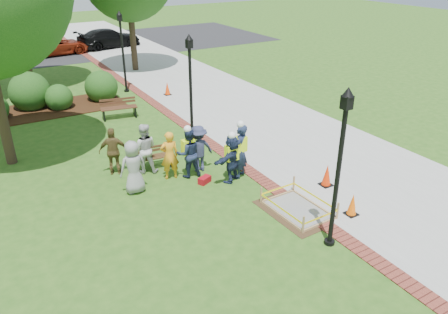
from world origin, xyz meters
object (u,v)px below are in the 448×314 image
cone_front (352,205)px  hivis_worker_c (188,152)px  bench_near (152,162)px  lamp_near (340,159)px  hivis_worker_b (240,150)px  hivis_worker_a (232,157)px  wet_concrete_pad (298,204)px

cone_front → hivis_worker_c: 5.52m
bench_near → lamp_near: 7.28m
cone_front → hivis_worker_b: hivis_worker_b is taller
hivis_worker_a → wet_concrete_pad: bearing=-75.0°
cone_front → hivis_worker_a: size_ratio=0.39×
bench_near → hivis_worker_a: hivis_worker_a is taller
cone_front → lamp_near: (-1.51, -0.71, 2.15)m
lamp_near → hivis_worker_b: lamp_near is taller
bench_near → hivis_worker_b: size_ratio=0.71×
wet_concrete_pad → hivis_worker_b: (-0.31, 2.73, 0.77)m
hivis_worker_b → hivis_worker_c: hivis_worker_b is taller
wet_concrete_pad → bench_near: (-2.63, 4.84, 0.01)m
cone_front → hivis_worker_a: bearing=118.0°
cone_front → lamp_near: lamp_near is taller
hivis_worker_c → wet_concrete_pad: bearing=-63.8°
wet_concrete_pad → bench_near: size_ratio=1.62×
bench_near → lamp_near: lamp_near is taller
hivis_worker_a → hivis_worker_b: (0.39, 0.11, 0.12)m
bench_near → hivis_worker_a: (1.93, -2.22, 0.64)m
hivis_worker_a → hivis_worker_c: size_ratio=0.95×
lamp_near → bench_near: bearing=109.6°
wet_concrete_pad → hivis_worker_a: 2.79m
cone_front → hivis_worker_c: bearing=123.0°
lamp_near → hivis_worker_b: size_ratio=2.09×
bench_near → hivis_worker_a: 3.01m
lamp_near → hivis_worker_a: lamp_near is taller
wet_concrete_pad → bench_near: 5.51m
lamp_near → wet_concrete_pad: bearing=79.8°
wet_concrete_pad → lamp_near: size_ratio=0.55×
wet_concrete_pad → hivis_worker_c: size_ratio=1.27×
cone_front → hivis_worker_a: hivis_worker_a is taller
bench_near → hivis_worker_c: 1.63m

